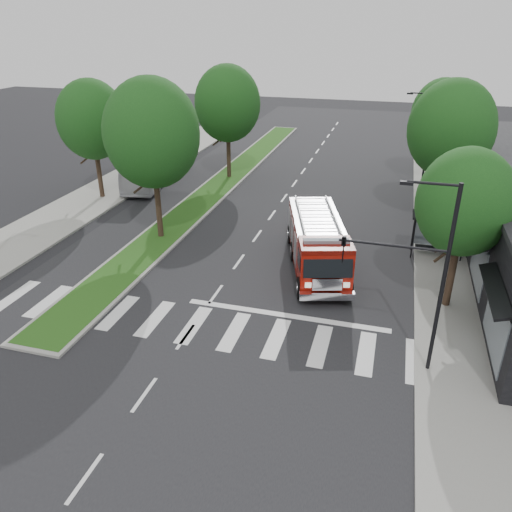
% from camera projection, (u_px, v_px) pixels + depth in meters
% --- Properties ---
extents(ground, '(140.00, 140.00, 0.00)m').
position_uv_depth(ground, '(216.00, 294.00, 26.11)').
color(ground, black).
rests_on(ground, ground).
extents(sidewalk_right, '(5.00, 80.00, 0.15)m').
position_uv_depth(sidewalk_right, '(455.00, 244.00, 31.66)').
color(sidewalk_right, gray).
rests_on(sidewalk_right, ground).
extents(sidewalk_left, '(5.00, 80.00, 0.15)m').
position_uv_depth(sidewalk_left, '(83.00, 205.00, 38.31)').
color(sidewalk_left, gray).
rests_on(sidewalk_left, ground).
extents(median, '(3.00, 50.00, 0.15)m').
position_uv_depth(median, '(222.00, 184.00, 43.15)').
color(median, gray).
rests_on(median, ground).
extents(bus_shelter, '(3.20, 1.60, 2.61)m').
position_uv_depth(bus_shelter, '(440.00, 224.00, 29.53)').
color(bus_shelter, black).
rests_on(bus_shelter, ground).
extents(tree_right_near, '(4.40, 4.40, 8.05)m').
position_uv_depth(tree_right_near, '(465.00, 203.00, 22.62)').
color(tree_right_near, black).
rests_on(tree_right_near, ground).
extents(tree_right_mid, '(5.60, 5.60, 9.72)m').
position_uv_depth(tree_right_mid, '(451.00, 129.00, 32.60)').
color(tree_right_mid, black).
rests_on(tree_right_mid, ground).
extents(tree_right_far, '(5.00, 5.00, 8.73)m').
position_uv_depth(tree_right_far, '(442.00, 114.00, 41.55)').
color(tree_right_far, black).
rests_on(tree_right_far, ground).
extents(tree_median_near, '(5.80, 5.80, 10.16)m').
position_uv_depth(tree_median_near, '(152.00, 133.00, 29.83)').
color(tree_median_near, black).
rests_on(tree_median_near, ground).
extents(tree_median_far, '(5.60, 5.60, 9.72)m').
position_uv_depth(tree_median_far, '(227.00, 104.00, 42.11)').
color(tree_median_far, black).
rests_on(tree_median_far, ground).
extents(tree_left_mid, '(5.20, 5.20, 9.16)m').
position_uv_depth(tree_left_mid, '(92.00, 120.00, 37.29)').
color(tree_left_mid, black).
rests_on(tree_left_mid, ground).
extents(streetlight_right_near, '(4.08, 0.22, 8.00)m').
position_uv_depth(streetlight_right_near, '(421.00, 267.00, 18.68)').
color(streetlight_right_near, black).
rests_on(streetlight_right_near, ground).
extents(streetlight_right_far, '(2.11, 0.20, 8.00)m').
position_uv_depth(streetlight_right_far, '(426.00, 139.00, 38.95)').
color(streetlight_right_far, black).
rests_on(streetlight_right_far, ground).
extents(fire_engine, '(5.14, 9.47, 3.15)m').
position_uv_depth(fire_engine, '(317.00, 243.00, 28.31)').
color(fire_engine, '#600B05').
rests_on(fire_engine, ground).
extents(city_bus, '(4.32, 10.94, 2.97)m').
position_uv_depth(city_bus, '(153.00, 165.00, 43.33)').
color(city_bus, '#ADACB1').
rests_on(city_bus, ground).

